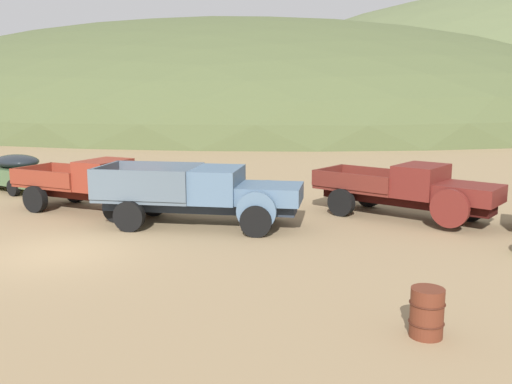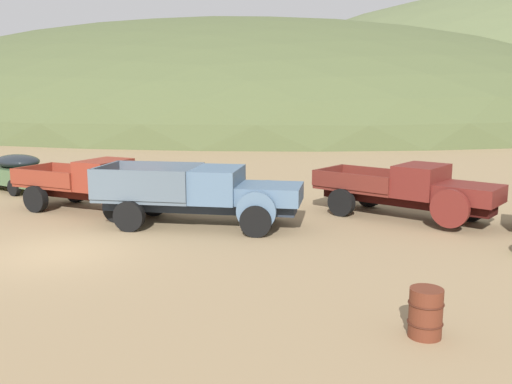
{
  "view_description": "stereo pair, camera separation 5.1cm",
  "coord_description": "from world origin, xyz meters",
  "px_view_note": "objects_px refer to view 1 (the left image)",
  "views": [
    {
      "loc": [
        10.18,
        -11.72,
        4.3
      ],
      "look_at": [
        3.92,
        4.79,
        1.1
      ],
      "focal_mm": 39.29,
      "sensor_mm": 36.0,
      "label": 1
    },
    {
      "loc": [
        10.22,
        -11.7,
        4.3
      ],
      "look_at": [
        3.92,
        4.79,
        1.1
      ],
      "focal_mm": 39.29,
      "sensor_mm": 36.0,
      "label": 2
    }
  ],
  "objects_px": {
    "oil_drum_spare": "(427,313)",
    "truck_oxblood": "(417,191)",
    "car_weathered_green": "(12,171)",
    "truck_rust_red": "(103,185)",
    "truck_chalk_blue": "(213,195)"
  },
  "relations": [
    {
      "from": "truck_oxblood",
      "to": "car_weathered_green",
      "type": "bearing_deg",
      "value": -161.23
    },
    {
      "from": "truck_rust_red",
      "to": "truck_chalk_blue",
      "type": "xyz_separation_m",
      "value": [
        4.52,
        -0.45,
        0.04
      ]
    },
    {
      "from": "car_weathered_green",
      "to": "truck_chalk_blue",
      "type": "bearing_deg",
      "value": 178.92
    },
    {
      "from": "car_weathered_green",
      "to": "truck_rust_red",
      "type": "height_order",
      "value": "truck_rust_red"
    },
    {
      "from": "truck_chalk_blue",
      "to": "car_weathered_green",
      "type": "bearing_deg",
      "value": 153.54
    },
    {
      "from": "car_weathered_green",
      "to": "truck_chalk_blue",
      "type": "distance_m",
      "value": 11.54
    },
    {
      "from": "oil_drum_spare",
      "to": "truck_oxblood",
      "type": "bearing_deg",
      "value": 96.08
    },
    {
      "from": "truck_oxblood",
      "to": "oil_drum_spare",
      "type": "relative_size",
      "value": 7.21
    },
    {
      "from": "car_weathered_green",
      "to": "truck_oxblood",
      "type": "distance_m",
      "value": 17.18
    },
    {
      "from": "truck_rust_red",
      "to": "truck_oxblood",
      "type": "height_order",
      "value": "same"
    },
    {
      "from": "truck_chalk_blue",
      "to": "truck_oxblood",
      "type": "height_order",
      "value": "truck_chalk_blue"
    },
    {
      "from": "truck_rust_red",
      "to": "oil_drum_spare",
      "type": "bearing_deg",
      "value": -25.34
    },
    {
      "from": "car_weathered_green",
      "to": "truck_rust_red",
      "type": "xyz_separation_m",
      "value": [
        6.61,
        -2.57,
        0.17
      ]
    },
    {
      "from": "truck_rust_red",
      "to": "truck_oxblood",
      "type": "relative_size",
      "value": 0.94
    },
    {
      "from": "car_weathered_green",
      "to": "truck_chalk_blue",
      "type": "height_order",
      "value": "truck_chalk_blue"
    }
  ]
}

